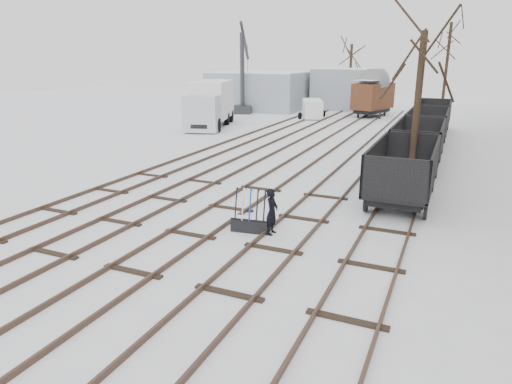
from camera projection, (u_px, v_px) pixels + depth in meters
ground at (190, 235)px, 15.29m from camera, size 120.00×120.00×0.00m
tracks at (311, 155)px, 27.26m from camera, size 13.90×52.00×0.16m
shed_left at (260, 90)px, 51.29m from camera, size 10.00×8.00×4.10m
shed_right at (347, 89)px, 51.25m from camera, size 7.00×6.00×4.50m
ground_frame at (250, 224)px, 15.54m from camera, size 1.34×0.59×1.49m
worker at (272, 212)px, 15.19m from camera, size 0.38×0.58×1.58m
freight_wagon_a at (403, 180)px, 18.61m from camera, size 2.37×5.93×2.42m
freight_wagon_b at (417, 151)px, 24.22m from camera, size 2.37×5.93×2.42m
freight_wagon_c at (427, 133)px, 29.83m from camera, size 2.37×5.93×2.42m
freight_wagon_d at (433, 121)px, 35.44m from camera, size 2.37×5.93×2.42m
box_van_wagon at (373, 95)px, 44.45m from camera, size 3.80×5.23×3.58m
lorry at (210, 104)px, 38.17m from camera, size 4.25×8.65×3.76m
panel_van at (312, 108)px, 43.98m from camera, size 3.05×4.32×1.75m
crane at (243, 90)px, 47.20m from camera, size 2.26×5.42×9.08m
tree_near at (417, 112)px, 20.02m from camera, size 0.30×0.30×6.80m
tree_far_left at (350, 77)px, 51.41m from camera, size 0.30×0.30×7.04m
tree_far_right at (446, 69)px, 46.30m from camera, size 0.30×0.30×8.99m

